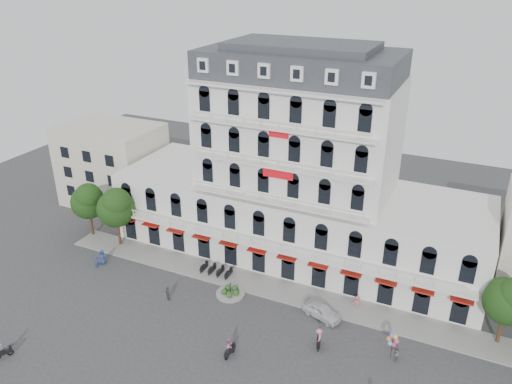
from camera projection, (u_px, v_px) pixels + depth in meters
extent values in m
plane|color=#38383A|center=(229.00, 336.00, 49.22)|extent=(120.00, 120.00, 0.00)
cube|color=gray|center=(266.00, 286.00, 56.60)|extent=(53.00, 4.00, 0.16)
cube|color=silver|center=(295.00, 218.00, 62.17)|extent=(45.00, 14.00, 9.00)
cube|color=silver|center=(299.00, 134.00, 57.57)|extent=(22.00, 12.00, 13.00)
cube|color=#2D3035|center=(301.00, 64.00, 54.23)|extent=(21.56, 11.76, 3.00)
cube|color=#2D3035|center=(302.00, 46.00, 53.43)|extent=(15.84, 8.64, 0.80)
cube|color=#AF2015|center=(272.00, 254.00, 56.41)|extent=(40.50, 1.00, 0.15)
cube|color=red|center=(278.00, 172.00, 53.57)|extent=(3.50, 0.10, 1.40)
cube|color=beige|center=(113.00, 165.00, 74.64)|extent=(14.00, 10.00, 12.00)
cylinder|color=gray|center=(230.00, 294.00, 55.26)|extent=(3.20, 3.20, 0.24)
cylinder|color=black|center=(230.00, 288.00, 54.93)|extent=(0.08, 0.08, 1.40)
sphere|color=#2A541C|center=(236.00, 293.00, 54.85)|extent=(0.70, 0.70, 0.70)
sphere|color=#2A541C|center=(235.00, 288.00, 55.58)|extent=(0.70, 0.70, 0.70)
sphere|color=#2A541C|center=(228.00, 288.00, 55.68)|extent=(0.70, 0.70, 0.70)
sphere|color=#2A541C|center=(224.00, 292.00, 55.01)|extent=(0.70, 0.70, 0.70)
sphere|color=#2A541C|center=(229.00, 295.00, 54.49)|extent=(0.70, 0.70, 0.70)
cylinder|color=#382314|center=(91.00, 224.00, 66.64)|extent=(0.36, 0.36, 3.52)
sphere|color=black|center=(88.00, 202.00, 65.31)|extent=(4.48, 4.48, 4.48)
sphere|color=black|center=(88.00, 197.00, 64.43)|extent=(3.52, 3.52, 3.52)
sphere|color=black|center=(87.00, 196.00, 65.44)|extent=(3.20, 3.20, 3.20)
cylinder|color=#382314|center=(119.00, 232.00, 64.28)|extent=(0.36, 0.36, 3.74)
sphere|color=black|center=(116.00, 209.00, 62.86)|extent=(4.76, 4.76, 4.76)
sphere|color=black|center=(116.00, 203.00, 61.96)|extent=(3.74, 3.74, 3.74)
sphere|color=black|center=(114.00, 202.00, 62.97)|extent=(3.40, 3.40, 3.40)
cylinder|color=#382314|center=(500.00, 329.00, 47.59)|extent=(0.36, 0.36, 3.43)
sphere|color=black|center=(507.00, 302.00, 46.28)|extent=(4.37, 4.37, 4.37)
sphere|color=black|center=(504.00, 294.00, 46.42)|extent=(3.12, 3.12, 3.12)
imported|color=silver|center=(322.00, 311.00, 51.54)|extent=(4.66, 3.08, 1.48)
cube|color=black|center=(3.00, 352.00, 46.31)|extent=(1.12, 1.44, 0.35)
torus|color=black|center=(10.00, 352.00, 46.69)|extent=(0.43, 0.57, 0.60)
imported|color=slate|center=(2.00, 347.00, 46.05)|extent=(0.58, 0.63, 1.45)
cube|color=black|center=(230.00, 351.00, 46.46)|extent=(0.50, 1.53, 0.35)
torus|color=black|center=(233.00, 350.00, 47.00)|extent=(0.18, 0.61, 0.60)
torus|color=black|center=(227.00, 357.00, 46.14)|extent=(0.18, 0.61, 0.60)
imported|color=#C96A9E|center=(230.00, 346.00, 46.18)|extent=(0.67, 0.81, 1.56)
cube|color=black|center=(319.00, 342.00, 47.57)|extent=(0.74, 1.54, 0.35)
torus|color=black|center=(318.00, 348.00, 47.19)|extent=(0.28, 0.61, 0.60)
torus|color=black|center=(319.00, 340.00, 48.18)|extent=(0.28, 0.61, 0.60)
imported|color=pink|center=(319.00, 336.00, 47.27)|extent=(0.87, 1.18, 1.63)
imported|color=navy|center=(102.00, 257.00, 60.57)|extent=(1.06, 0.84, 1.90)
imported|color=#4F4E55|center=(168.00, 293.00, 54.11)|extent=(1.06, 0.82, 1.68)
imported|color=#B9626C|center=(357.00, 302.00, 52.78)|extent=(1.17, 1.01, 1.56)
imported|color=navy|center=(97.00, 262.00, 59.82)|extent=(0.64, 0.67, 1.54)
imported|color=slate|center=(395.00, 353.00, 45.78)|extent=(0.73, 0.90, 1.73)
cylinder|color=black|center=(392.00, 349.00, 46.13)|extent=(0.04, 0.04, 2.00)
sphere|color=#E54C99|center=(397.00, 341.00, 45.57)|extent=(0.44, 0.44, 0.44)
sphere|color=yellow|center=(396.00, 337.00, 45.80)|extent=(0.44, 0.44, 0.44)
sphere|color=#994CD8|center=(392.00, 336.00, 45.93)|extent=(0.44, 0.44, 0.44)
sphere|color=orange|center=(389.00, 339.00, 45.82)|extent=(0.44, 0.44, 0.44)
sphere|color=#4CB2E5|center=(390.00, 343.00, 45.60)|extent=(0.44, 0.44, 0.44)
sphere|color=#D8334C|center=(394.00, 345.00, 45.49)|extent=(0.44, 0.44, 0.44)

